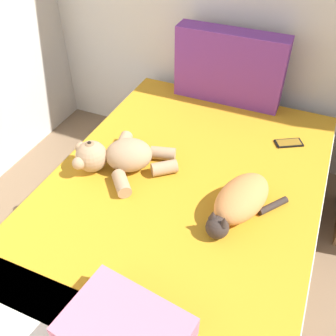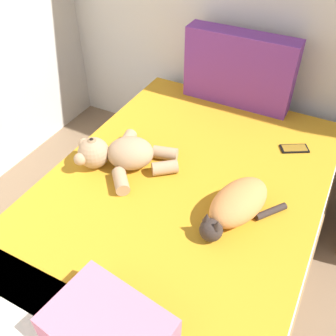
{
  "view_description": "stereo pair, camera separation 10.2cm",
  "coord_description": "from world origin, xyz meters",
  "views": [
    {
      "loc": [
        1.84,
        2.12,
        1.77
      ],
      "look_at": [
        1.29,
        3.39,
        0.56
      ],
      "focal_mm": 40.29,
      "sensor_mm": 36.0,
      "label": 1
    },
    {
      "loc": [
        1.93,
        2.16,
        1.77
      ],
      "look_at": [
        1.29,
        3.39,
        0.56
      ],
      "focal_mm": 40.29,
      "sensor_mm": 36.0,
      "label": 2
    }
  ],
  "objects": [
    {
      "name": "bed",
      "position": [
        1.38,
        3.34,
        0.25
      ],
      "size": [
        1.34,
        1.95,
        0.5
      ],
      "color": "olive",
      "rests_on": "ground_plane"
    },
    {
      "name": "patterned_cushion",
      "position": [
        1.34,
        4.22,
        0.72
      ],
      "size": [
        0.67,
        0.14,
        0.45
      ],
      "color": "#72338C",
      "rests_on": "bed"
    },
    {
      "name": "cat",
      "position": [
        1.67,
        3.3,
        0.57
      ],
      "size": [
        0.33,
        0.42,
        0.15
      ],
      "color": "#D18447",
      "rests_on": "bed"
    },
    {
      "name": "teddy_bear",
      "position": [
        1.03,
        3.36,
        0.57
      ],
      "size": [
        0.53,
        0.43,
        0.17
      ],
      "color": "tan",
      "rests_on": "bed"
    },
    {
      "name": "cell_phone",
      "position": [
        1.8,
        3.91,
        0.51
      ],
      "size": [
        0.16,
        0.14,
        0.01
      ],
      "color": "black",
      "rests_on": "bed"
    },
    {
      "name": "throw_pillow",
      "position": [
        1.48,
        2.59,
        0.56
      ],
      "size": [
        0.43,
        0.33,
        0.11
      ],
      "primitive_type": "cube",
      "rotation": [
        0.0,
        0.0,
        -0.13
      ],
      "color": "#D1728C",
      "rests_on": "bed"
    }
  ]
}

